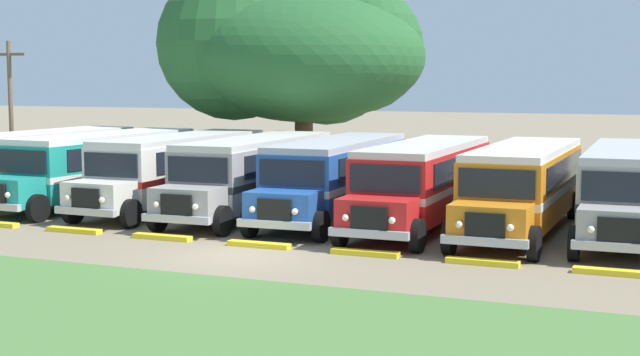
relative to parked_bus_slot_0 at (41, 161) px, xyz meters
The scene contains 18 objects.
ground_plane 15.50m from the parked_bus_slot_0, 30.06° to the right, with size 220.00×220.00×0.00m, color #84755B.
foreground_grass_strip 20.28m from the parked_bus_slot_0, 48.69° to the right, with size 80.00×9.56×0.01m, color #4C7538.
parked_bus_slot_0 is the anchor object (origin of this frame).
parked_bus_slot_1 3.21m from the parked_bus_slot_0, ahead, with size 3.24×10.92×2.82m.
parked_bus_slot_2 6.72m from the parked_bus_slot_0, ahead, with size 2.85×10.86×2.82m.
parked_bus_slot_3 10.13m from the parked_bus_slot_0, ahead, with size 2.90×10.87×2.82m.
parked_bus_slot_4 13.36m from the parked_bus_slot_0, ahead, with size 3.02×10.88×2.82m.
parked_bus_slot_5 16.76m from the parked_bus_slot_0, ahead, with size 2.75×10.85×2.82m.
parked_bus_slot_6 20.15m from the parked_bus_slot_0, ahead, with size 2.72×10.84×2.82m.
parked_bus_slot_7 23.39m from the parked_bus_slot_0, ahead, with size 2.95×10.87×2.82m.
curb_wheelstop_2 9.31m from the parked_bus_slot_0, 44.28° to the right, with size 2.00×0.36×0.15m, color yellow.
curb_wheelstop_3 11.94m from the parked_bus_slot_0, 32.78° to the right, with size 2.00×0.36×0.15m, color yellow.
curb_wheelstop_4 14.88m from the parked_bus_slot_0, 25.67° to the right, with size 2.00×0.36×0.15m, color yellow.
curb_wheelstop_5 17.98m from the parked_bus_slot_0, 20.98° to the right, with size 2.00×0.36×0.15m, color yellow.
curb_wheelstop_6 21.16m from the parked_bus_slot_0, 17.69° to the right, with size 2.00×0.36×0.15m, color yellow.
curb_wheelstop_7 24.40m from the parked_bus_slot_0, 15.27° to the right, with size 2.00×0.36×0.15m, color yellow.
broad_shade_tree 13.04m from the parked_bus_slot_0, 50.05° to the left, with size 12.52×11.65×10.30m.
utility_pole 4.22m from the parked_bus_slot_0, 148.86° to the left, with size 1.80×0.20×6.70m.
Camera 1 is at (11.94, -22.72, 5.04)m, focal length 50.87 mm.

